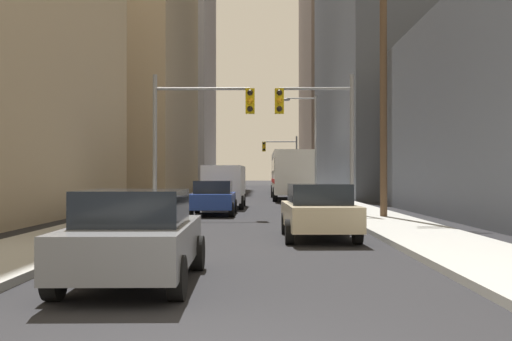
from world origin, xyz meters
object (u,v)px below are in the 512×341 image
(city_bus, at_px, (290,173))
(sedan_blue, at_px, (213,198))
(sedan_beige, at_px, (319,211))
(traffic_signal_near_left, at_px, (199,120))
(traffic_signal_far_right, at_px, (282,154))
(cargo_van_white, at_px, (225,184))
(traffic_signal_near_right, at_px, (319,121))
(sedan_grey, at_px, (135,236))

(city_bus, height_order, sedan_blue, city_bus)
(city_bus, height_order, sedan_beige, city_bus)
(traffic_signal_near_left, bearing_deg, traffic_signal_far_right, 83.03)
(traffic_signal_near_left, relative_size, traffic_signal_far_right, 1.00)
(sedan_beige, distance_m, traffic_signal_near_left, 10.10)
(sedan_beige, height_order, traffic_signal_near_left, traffic_signal_near_left)
(sedan_blue, xyz_separation_m, traffic_signal_far_right, (4.31, 38.20, 3.27))
(sedan_beige, bearing_deg, cargo_van_white, 102.75)
(city_bus, relative_size, sedan_blue, 2.74)
(cargo_van_white, bearing_deg, traffic_signal_far_right, 82.66)
(city_bus, distance_m, traffic_signal_near_right, 18.25)
(cargo_van_white, relative_size, traffic_signal_far_right, 0.88)
(cargo_van_white, height_order, sedan_grey, cargo_van_white)
(traffic_signal_near_right, xyz_separation_m, traffic_signal_far_right, (-0.22, 39.52, 0.02))
(sedan_blue, relative_size, traffic_signal_near_left, 0.70)
(cargo_van_white, bearing_deg, traffic_signal_near_left, -95.25)
(traffic_signal_far_right, bearing_deg, traffic_signal_near_right, -89.68)
(sedan_beige, height_order, traffic_signal_far_right, traffic_signal_far_right)
(cargo_van_white, distance_m, traffic_signal_near_left, 7.71)
(sedan_beige, relative_size, traffic_signal_far_right, 0.71)
(traffic_signal_near_right, bearing_deg, traffic_signal_near_left, 179.99)
(city_bus, bearing_deg, sedan_beige, -91.09)
(sedan_grey, relative_size, traffic_signal_far_right, 0.71)
(city_bus, bearing_deg, traffic_signal_far_right, 89.72)
(sedan_beige, xyz_separation_m, traffic_signal_far_right, (0.61, 48.09, 3.27))
(cargo_van_white, relative_size, sedan_beige, 1.23)
(sedan_beige, xyz_separation_m, sedan_blue, (-3.70, 9.89, 0.00))
(city_bus, bearing_deg, traffic_signal_near_right, -88.99)
(sedan_beige, xyz_separation_m, traffic_signal_near_right, (0.83, 8.57, 3.25))
(sedan_grey, xyz_separation_m, traffic_signal_near_right, (4.45, 15.45, 3.25))
(cargo_van_white, bearing_deg, sedan_beige, -77.25)
(cargo_van_white, height_order, traffic_signal_near_right, traffic_signal_near_right)
(city_bus, xyz_separation_m, traffic_signal_near_left, (-4.73, -18.13, 2.14))
(cargo_van_white, xyz_separation_m, traffic_signal_far_right, (4.17, 32.36, 2.76))
(sedan_grey, distance_m, traffic_signal_near_right, 16.40)
(traffic_signal_near_right, bearing_deg, city_bus, 91.01)
(city_bus, xyz_separation_m, traffic_signal_far_right, (0.10, 21.39, 2.11))
(sedan_blue, xyz_separation_m, traffic_signal_near_right, (4.52, -1.32, 3.25))
(sedan_beige, height_order, traffic_signal_near_right, traffic_signal_near_right)
(cargo_van_white, xyz_separation_m, traffic_signal_near_right, (4.39, -7.16, 2.73))
(sedan_beige, xyz_separation_m, traffic_signal_near_left, (-4.22, 8.57, 3.30))
(traffic_signal_far_right, bearing_deg, sedan_beige, -90.73)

